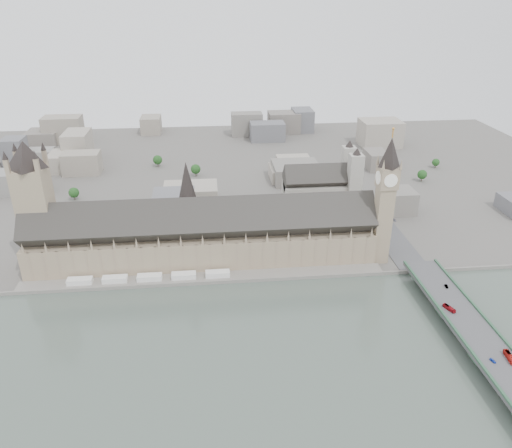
{
  "coord_description": "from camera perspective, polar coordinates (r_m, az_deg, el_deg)",
  "views": [
    {
      "loc": [
        6.19,
        -327.58,
        196.44
      ],
      "look_at": [
        41.32,
        18.37,
        31.54
      ],
      "focal_mm": 35.0,
      "sensor_mm": 36.0,
      "label": 1
    }
  ],
  "objects": [
    {
      "name": "ground",
      "position": [
        382.01,
        -5.93,
        -5.73
      ],
      "size": [
        900.0,
        900.0,
        0.0
      ],
      "primitive_type": "plane",
      "color": "#595651",
      "rests_on": "ground"
    },
    {
      "name": "embankment_wall",
      "position": [
        368.44,
        -5.92,
        -6.73
      ],
      "size": [
        600.0,
        1.5,
        3.0
      ],
      "primitive_type": "cube",
      "color": "slate",
      "rests_on": "ground"
    },
    {
      "name": "river_terrace",
      "position": [
        375.08,
        -5.93,
        -6.19
      ],
      "size": [
        270.0,
        15.0,
        2.0
      ],
      "primitive_type": "cube",
      "color": "slate",
      "rests_on": "ground"
    },
    {
      "name": "terrace_tents",
      "position": [
        376.75,
        -12.07,
        -5.98
      ],
      "size": [
        118.0,
        7.0,
        4.0
      ],
      "color": "white",
      "rests_on": "river_terrace"
    },
    {
      "name": "palace_of_westminster",
      "position": [
        388.36,
        -6.1,
        -1.36
      ],
      "size": [
        265.0,
        40.73,
        55.44
      ],
      "color": "#9B8569",
      "rests_on": "ground"
    },
    {
      "name": "elizabeth_tower",
      "position": [
        386.17,
        14.61,
        3.53
      ],
      "size": [
        17.0,
        17.0,
        107.5
      ],
      "color": "#9B8569",
      "rests_on": "ground"
    },
    {
      "name": "victoria_tower",
      "position": [
        401.74,
        -24.0,
        2.51
      ],
      "size": [
        30.0,
        30.0,
        100.0
      ],
      "color": "#9B8569",
      "rests_on": "ground"
    },
    {
      "name": "central_tower",
      "position": [
        380.09,
        -7.85,
        3.75
      ],
      "size": [
        13.0,
        13.0,
        48.0
      ],
      "color": "gray",
      "rests_on": "ground"
    },
    {
      "name": "westminster_bridge",
      "position": [
        344.26,
        22.74,
        -10.68
      ],
      "size": [
        25.0,
        325.0,
        10.25
      ],
      "primitive_type": "cube",
      "color": "#474749",
      "rests_on": "ground"
    },
    {
      "name": "bridge_parapets",
      "position": [
        311.42,
        26.64,
        -14.43
      ],
      "size": [
        25.0,
        235.0,
        1.15
      ],
      "primitive_type": null,
      "color": "#325B3F",
      "rests_on": "westminster_bridge"
    },
    {
      "name": "westminster_abbey",
      "position": [
        467.87,
        7.57,
        3.66
      ],
      "size": [
        68.0,
        36.0,
        64.0
      ],
      "color": "gray",
      "rests_on": "ground"
    },
    {
      "name": "city_skyline_inland",
      "position": [
        599.47,
        -6.19,
        8.01
      ],
      "size": [
        720.0,
        360.0,
        38.0
      ],
      "primitive_type": null,
      "color": "gray",
      "rests_on": "ground"
    },
    {
      "name": "park_trees",
      "position": [
        431.48,
        -7.36,
        -0.82
      ],
      "size": [
        110.0,
        30.0,
        15.0
      ],
      "primitive_type": null,
      "color": "#173F16",
      "rests_on": "ground"
    },
    {
      "name": "red_bus_north",
      "position": [
        345.4,
        21.21,
        -8.96
      ],
      "size": [
        5.49,
        9.56,
        2.62
      ],
      "primitive_type": "imported",
      "rotation": [
        0.0,
        0.0,
        0.37
      ],
      "color": "#AA131C",
      "rests_on": "westminster_bridge"
    },
    {
      "name": "red_bus_south",
      "position": [
        318.0,
        27.0,
        -13.39
      ],
      "size": [
        3.87,
        11.44,
        3.12
      ],
      "primitive_type": "imported",
      "rotation": [
        0.0,
        0.0,
        -0.11
      ],
      "color": "red",
      "rests_on": "westminster_bridge"
    },
    {
      "name": "car_blue",
      "position": [
        312.97,
        25.45,
        -13.91
      ],
      "size": [
        2.56,
        4.19,
        1.33
      ],
      "primitive_type": "imported",
      "rotation": [
        0.0,
        0.0,
        0.27
      ],
      "color": "#1D40BD",
      "rests_on": "westminster_bridge"
    },
    {
      "name": "car_silver",
      "position": [
        369.32,
        20.93,
        -6.66
      ],
      "size": [
        1.92,
        4.41,
        1.41
      ],
      "primitive_type": "imported",
      "rotation": [
        0.0,
        0.0,
        -0.1
      ],
      "color": "gray",
      "rests_on": "westminster_bridge"
    },
    {
      "name": "car_approach",
      "position": [
        456.86,
        15.57,
        0.42
      ],
      "size": [
        2.28,
        4.57,
        1.28
      ],
      "primitive_type": "imported",
      "rotation": [
        0.0,
        0.0,
        0.11
      ],
      "color": "gray",
      "rests_on": "westminster_bridge"
    }
  ]
}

